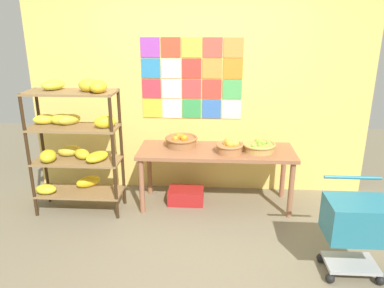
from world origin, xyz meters
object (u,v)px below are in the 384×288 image
object	(u,v)px
fruit_basket_right	(259,146)
produce_crate_under_table	(186,196)
banana_shelf_unit	(75,139)
fruit_basket_centre	(181,141)
display_table	(216,156)
fruit_basket_left	(229,147)
shopping_cart	(357,223)

from	to	relation	value
fruit_basket_right	produce_crate_under_table	distance (m)	1.07
banana_shelf_unit	fruit_basket_right	size ratio (longest dim) A/B	4.02
fruit_basket_right	fruit_basket_centre	world-z (taller)	fruit_basket_centre
display_table	banana_shelf_unit	bearing A→B (deg)	-171.94
fruit_basket_left	shopping_cart	distance (m)	1.55
display_table	fruit_basket_right	xyz separation A→B (m)	(0.48, -0.01, 0.13)
fruit_basket_centre	shopping_cart	xyz separation A→B (m)	(1.60, -1.32, -0.27)
display_table	produce_crate_under_table	xyz separation A→B (m)	(-0.36, 0.02, -0.53)
fruit_basket_right	fruit_basket_centre	bearing A→B (deg)	173.29
display_table	produce_crate_under_table	size ratio (longest dim) A/B	4.23
fruit_basket_centre	banana_shelf_unit	bearing A→B (deg)	-164.76
fruit_basket_centre	shopping_cart	bearing A→B (deg)	-39.45
display_table	fruit_basket_left	bearing A→B (deg)	-34.30
fruit_basket_right	produce_crate_under_table	bearing A→B (deg)	177.90
banana_shelf_unit	fruit_basket_left	xyz separation A→B (m)	(1.72, 0.12, -0.10)
fruit_basket_left	shopping_cart	world-z (taller)	fruit_basket_left
produce_crate_under_table	shopping_cart	bearing A→B (deg)	-38.85
fruit_basket_right	shopping_cart	xyz separation A→B (m)	(0.70, -1.21, -0.25)
banana_shelf_unit	produce_crate_under_table	bearing A→B (deg)	11.20
shopping_cart	fruit_basket_right	bearing A→B (deg)	123.40
banana_shelf_unit	fruit_basket_right	distance (m)	2.07
fruit_basket_right	fruit_basket_centre	xyz separation A→B (m)	(-0.90, 0.11, 0.02)
banana_shelf_unit	fruit_basket_centre	bearing A→B (deg)	15.24
banana_shelf_unit	produce_crate_under_table	xyz separation A→B (m)	(1.22, 0.24, -0.78)
display_table	fruit_basket_left	world-z (taller)	fruit_basket_left
banana_shelf_unit	fruit_basket_centre	size ratio (longest dim) A/B	4.03
produce_crate_under_table	fruit_basket_centre	bearing A→B (deg)	127.81
banana_shelf_unit	shopping_cart	bearing A→B (deg)	-19.95
display_table	shopping_cart	size ratio (longest dim) A/B	2.15
fruit_basket_centre	shopping_cart	world-z (taller)	fruit_basket_centre
fruit_basket_right	fruit_basket_left	size ratio (longest dim) A/B	1.25
fruit_basket_left	shopping_cart	xyz separation A→B (m)	(1.04, -1.12, -0.28)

